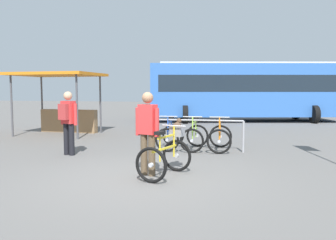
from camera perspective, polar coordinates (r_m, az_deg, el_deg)
ground_plane at (r=6.73m, az=-4.13°, el=-9.49°), size 80.00×80.00×0.00m
bike_rack_rail at (r=9.48m, az=4.96°, el=-1.32°), size 2.51×0.11×0.88m
racked_bike_blue at (r=9.81m, az=0.37°, el=-2.68°), size 0.70×1.14×0.98m
racked_bike_lime at (r=9.70m, az=4.44°, el=-2.78°), size 0.68×1.11×0.97m
racked_bike_orange at (r=9.65m, az=8.58°, el=-2.87°), size 0.69×1.12×0.97m
featured_bicycle at (r=6.78m, az=-0.05°, el=-5.16°), size 0.94×1.25×1.09m
person_with_featured_bike at (r=6.74m, az=-3.38°, el=-1.60°), size 0.51×0.29×1.64m
pedestrian_with_backpack at (r=9.17m, az=-16.24°, el=0.17°), size 0.51×0.40×1.64m
bus_distant at (r=18.89m, az=12.58°, el=5.09°), size 10.31×4.82×3.08m
market_stall at (r=13.80m, az=-17.04°, el=3.62°), size 3.19×2.42×2.30m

